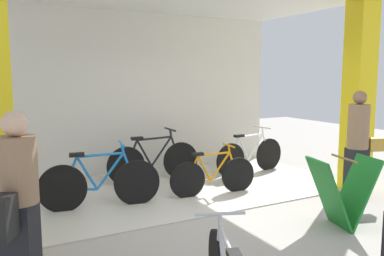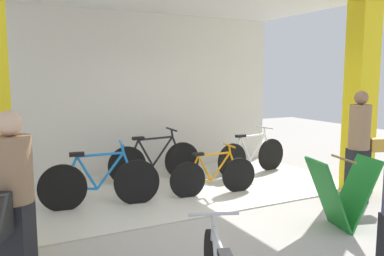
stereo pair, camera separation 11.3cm
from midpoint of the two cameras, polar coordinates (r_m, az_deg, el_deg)
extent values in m
plane|color=#9E9991|center=(5.75, 3.01, -12.32)|extent=(19.87, 19.87, 0.00)
cube|color=beige|center=(7.00, -3.37, -8.58)|extent=(5.94, 2.98, 0.02)
cube|color=silver|center=(8.11, -7.89, 5.08)|extent=(5.94, 0.12, 3.23)
cube|color=yellow|center=(7.24, 22.20, 4.32)|extent=(0.42, 0.36, 3.23)
cylinder|color=black|center=(7.72, 5.10, -4.62)|extent=(0.66, 0.12, 0.66)
cylinder|color=black|center=(8.40, 10.49, -3.72)|extent=(0.66, 0.12, 0.66)
cylinder|color=white|center=(7.87, 6.45, -4.58)|extent=(0.45, 0.09, 0.09)
cylinder|color=white|center=(7.89, 6.98, -2.96)|extent=(0.29, 0.07, 0.50)
cylinder|color=white|center=(8.10, 8.66, -2.66)|extent=(0.41, 0.08, 0.52)
cylinder|color=white|center=(7.98, 8.02, -1.06)|extent=(0.64, 0.11, 0.05)
cylinder|color=white|center=(7.74, 5.76, -2.96)|extent=(0.22, 0.06, 0.44)
cylinder|color=white|center=(8.28, 10.03, -2.29)|extent=(0.20, 0.06, 0.46)
cylinder|color=white|center=(8.18, 9.61, -0.36)|extent=(0.06, 0.04, 0.14)
cylinder|color=white|center=(8.16, 9.57, 0.10)|extent=(0.09, 0.46, 0.03)
cube|color=black|center=(7.76, 6.30, -1.10)|extent=(0.21, 0.12, 0.05)
cylinder|color=black|center=(7.27, -9.81, -5.34)|extent=(0.69, 0.07, 0.69)
cylinder|color=black|center=(7.63, -2.04, -4.62)|extent=(0.69, 0.07, 0.69)
cylinder|color=black|center=(7.35, -7.91, -5.37)|extent=(0.47, 0.05, 0.09)
cylinder|color=black|center=(7.33, -7.22, -3.59)|extent=(0.30, 0.05, 0.52)
cylinder|color=black|center=(7.44, -4.80, -3.32)|extent=(0.43, 0.05, 0.54)
cylinder|color=black|center=(7.35, -5.80, -1.48)|extent=(0.67, 0.06, 0.06)
cylinder|color=black|center=(7.25, -8.96, -3.53)|extent=(0.23, 0.05, 0.47)
cylinder|color=black|center=(7.54, -2.79, -2.96)|extent=(0.21, 0.05, 0.48)
cylinder|color=black|center=(7.45, -3.49, -0.72)|extent=(0.06, 0.04, 0.14)
cylinder|color=black|center=(7.44, -3.57, -0.20)|extent=(0.05, 0.48, 0.03)
cube|color=black|center=(7.24, -8.27, -1.47)|extent=(0.21, 0.11, 0.05)
cylinder|color=black|center=(6.41, -1.18, -7.45)|extent=(0.59, 0.10, 0.59)
cylinder|color=black|center=(6.78, 6.07, -6.66)|extent=(0.59, 0.10, 0.59)
cylinder|color=orange|center=(6.49, 0.60, -7.45)|extent=(0.40, 0.07, 0.08)
cylinder|color=orange|center=(6.48, 1.28, -5.74)|extent=(0.26, 0.06, 0.44)
cylinder|color=orange|center=(6.59, 3.54, -5.46)|extent=(0.36, 0.07, 0.46)
cylinder|color=orange|center=(6.50, 2.65, -3.71)|extent=(0.57, 0.09, 0.05)
cylinder|color=orange|center=(6.40, -0.34, -5.71)|extent=(0.20, 0.05, 0.40)
cylinder|color=orange|center=(6.69, 5.41, -5.09)|extent=(0.18, 0.05, 0.41)
cylinder|color=orange|center=(6.60, 4.80, -2.97)|extent=(0.05, 0.04, 0.12)
cylinder|color=orange|center=(6.59, 4.74, -2.47)|extent=(0.07, 0.41, 0.03)
cube|color=black|center=(6.38, 0.34, -3.73)|extent=(0.19, 0.11, 0.04)
cylinder|color=black|center=(6.07, -18.47, -8.21)|extent=(0.69, 0.17, 0.69)
cylinder|color=black|center=(6.14, -8.37, -7.70)|extent=(0.69, 0.17, 0.69)
cylinder|color=blue|center=(6.07, -16.06, -8.34)|extent=(0.46, 0.12, 0.09)
cylinder|color=blue|center=(6.02, -15.22, -6.25)|extent=(0.30, 0.09, 0.52)
cylinder|color=blue|center=(6.04, -12.07, -6.01)|extent=(0.42, 0.11, 0.54)
cylinder|color=blue|center=(5.98, -13.41, -3.74)|extent=(0.66, 0.15, 0.05)
cylinder|color=blue|center=(6.01, -17.43, -6.10)|extent=(0.23, 0.08, 0.46)
cylinder|color=blue|center=(6.07, -9.41, -5.64)|extent=(0.21, 0.07, 0.48)
cylinder|color=blue|center=(6.00, -10.38, -2.87)|extent=(0.06, 0.05, 0.14)
cylinder|color=blue|center=(5.98, -10.50, -2.22)|extent=(0.12, 0.48, 0.03)
cube|color=black|center=(5.96, -16.60, -3.67)|extent=(0.22, 0.14, 0.05)
cylinder|color=silver|center=(3.16, 3.87, -15.87)|extent=(0.24, 0.55, 0.05)
cylinder|color=silver|center=(3.56, 2.76, -16.47)|extent=(0.10, 0.18, 0.42)
cylinder|color=silver|center=(3.39, 3.02, -12.98)|extent=(0.05, 0.06, 0.12)
cylinder|color=silver|center=(3.36, 3.06, -12.08)|extent=(0.40, 0.18, 0.03)
cube|color=black|center=(2.89, 4.94, -17.73)|extent=(0.15, 0.20, 0.05)
cube|color=#197226|center=(5.42, 18.29, -8.91)|extent=(0.53, 0.60, 0.92)
cube|color=#197226|center=(5.63, 21.68, -8.44)|extent=(0.53, 0.60, 0.92)
cylinder|color=olive|center=(5.42, 20.23, -4.08)|extent=(0.15, 0.50, 0.03)
cube|color=black|center=(3.87, -23.82, -16.02)|extent=(0.35, 0.37, 0.89)
cylinder|color=#8C6B4C|center=(3.65, -24.42, -5.47)|extent=(0.44, 0.44, 0.56)
sphere|color=#D8AD8C|center=(3.59, -24.76, 0.58)|extent=(0.21, 0.21, 0.21)
cube|color=black|center=(3.46, -26.13, -11.39)|extent=(0.24, 0.28, 0.33)
cube|color=black|center=(6.73, 21.82, -6.20)|extent=(0.34, 0.31, 0.83)
cylinder|color=#8C6B4C|center=(6.60, 22.14, 0.20)|extent=(0.39, 0.39, 0.68)
sphere|color=#8C664C|center=(6.56, 22.33, 4.03)|extent=(0.21, 0.21, 0.21)
cube|color=#BF8C33|center=(6.81, 24.13, -2.14)|extent=(0.28, 0.21, 0.20)
camera|label=1|loc=(0.06, -90.53, -0.07)|focal=37.50mm
camera|label=2|loc=(0.06, 89.47, 0.07)|focal=37.50mm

